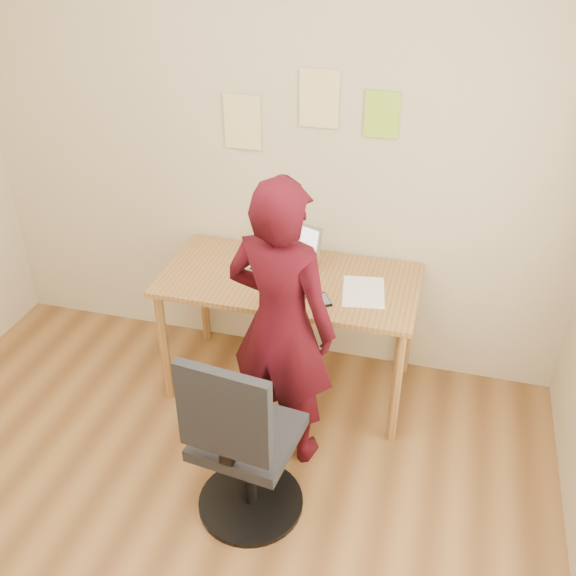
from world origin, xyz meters
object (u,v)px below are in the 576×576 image
(desk, at_px, (290,291))
(person, at_px, (281,326))
(office_chair, at_px, (242,451))
(laptop, at_px, (283,261))
(phone, at_px, (323,300))

(desk, xyz_separation_m, person, (0.09, -0.49, 0.11))
(office_chair, bearing_deg, laptop, 102.56)
(desk, height_order, person, person)
(laptop, height_order, office_chair, laptop)
(desk, relative_size, laptop, 3.18)
(laptop, relative_size, phone, 3.10)
(office_chair, relative_size, person, 0.63)
(phone, height_order, office_chair, office_chair)
(person, bearing_deg, desk, -67.62)
(person, bearing_deg, laptop, -63.05)
(laptop, distance_m, person, 0.58)
(laptop, height_order, phone, laptop)
(phone, distance_m, office_chair, 0.89)
(laptop, bearing_deg, office_chair, -62.93)
(person, bearing_deg, office_chair, 97.47)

